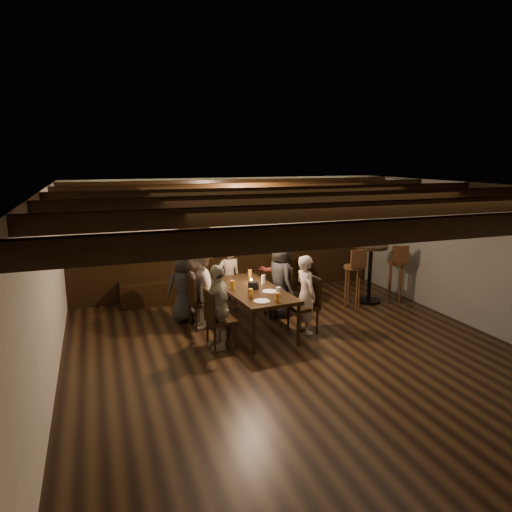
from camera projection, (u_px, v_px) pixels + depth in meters
name	position (u px, v px, depth m)	size (l,w,h in m)	color
room	(236.00, 255.00, 8.21)	(7.00, 7.00, 7.00)	black
dining_table	(252.00, 292.00, 7.43)	(1.01, 1.96, 0.71)	black
chair_left_near	(202.00, 311.00, 7.62)	(0.45, 0.45, 0.91)	black
chair_left_far	(220.00, 330.00, 6.82)	(0.44, 0.44, 0.90)	black
chair_right_near	(278.00, 301.00, 8.20)	(0.44, 0.44, 0.90)	black
chair_right_far	(304.00, 316.00, 7.40)	(0.46, 0.46, 0.93)	black
person_bench_left	(183.00, 287.00, 7.88)	(0.59, 0.38, 1.20)	#2A2A2C
person_bench_centre	(229.00, 279.00, 8.37)	(0.45, 0.30, 1.24)	slate
person_bench_right	(276.00, 271.00, 8.58)	(0.69, 0.54, 1.42)	#531F1C
person_left_near	(199.00, 287.00, 7.51)	(0.92, 0.53, 1.42)	#AE9F93
person_left_far	(218.00, 307.00, 6.73)	(0.75, 0.31, 1.28)	gray
person_right_near	(280.00, 279.00, 8.13)	(0.66, 0.43, 1.36)	#28282A
person_right_far	(306.00, 294.00, 7.33)	(0.47, 0.31, 1.28)	#AD9D92
pint_a	(221.00, 276.00, 7.91)	(0.07, 0.07, 0.14)	#BF7219
pint_b	(250.00, 274.00, 8.08)	(0.07, 0.07, 0.14)	#BF7219
pint_c	(232.00, 285.00, 7.37)	(0.07, 0.07, 0.14)	#BF7219
pint_d	(263.00, 279.00, 7.70)	(0.07, 0.07, 0.14)	silver
pint_e	(251.00, 293.00, 6.91)	(0.07, 0.07, 0.14)	#BF7219
pint_f	(278.00, 292.00, 6.99)	(0.07, 0.07, 0.14)	silver
pint_g	(277.00, 297.00, 6.71)	(0.07, 0.07, 0.14)	#BF7219
plate_near	(262.00, 301.00, 6.73)	(0.24, 0.24, 0.01)	white
plate_far	(270.00, 291.00, 7.22)	(0.24, 0.24, 0.01)	white
condiment_caddy	(253.00, 286.00, 7.36)	(0.15, 0.10, 0.12)	black
candle	(251.00, 282.00, 7.73)	(0.05, 0.05, 0.05)	beige
high_top_table	(370.00, 265.00, 8.88)	(0.64, 0.64, 1.14)	black
bar_stool_left	(353.00, 286.00, 8.59)	(0.36, 0.37, 1.15)	#3B2412
bar_stool_right	(396.00, 280.00, 8.96)	(0.39, 0.41, 1.15)	#3B2412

